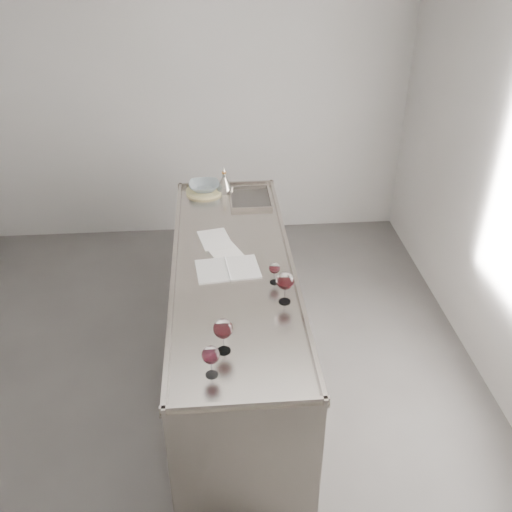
{
  "coord_description": "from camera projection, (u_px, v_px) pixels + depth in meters",
  "views": [
    {
      "loc": [
        0.4,
        -2.71,
        2.87
      ],
      "look_at": [
        0.64,
        0.27,
        1.02
      ],
      "focal_mm": 40.0,
      "sensor_mm": 36.0,
      "label": 1
    }
  ],
  "objects": [
    {
      "name": "room_shell",
      "position": [
        140.0,
        227.0,
        3.05
      ],
      "size": [
        4.54,
        5.04,
        2.84
      ],
      "color": "#4B4946",
      "rests_on": "ground"
    },
    {
      "name": "counter",
      "position": [
        235.0,
        324.0,
        3.82
      ],
      "size": [
        0.77,
        2.42,
        0.97
      ],
      "color": "#9E958E",
      "rests_on": "ground"
    },
    {
      "name": "wine_glass_left",
      "position": [
        223.0,
        329.0,
        2.82
      ],
      "size": [
        0.1,
        0.1,
        0.2
      ],
      "rotation": [
        0.0,
        0.0,
        -0.27
      ],
      "color": "white",
      "rests_on": "counter"
    },
    {
      "name": "wine_glass_middle",
      "position": [
        211.0,
        356.0,
        2.68
      ],
      "size": [
        0.09,
        0.09,
        0.17
      ],
      "rotation": [
        0.0,
        0.0,
        -0.13
      ],
      "color": "white",
      "rests_on": "counter"
    },
    {
      "name": "wine_glass_right",
      "position": [
        285.0,
        282.0,
        3.17
      ],
      "size": [
        0.1,
        0.1,
        0.2
      ],
      "rotation": [
        0.0,
        0.0,
        -0.16
      ],
      "color": "white",
      "rests_on": "counter"
    },
    {
      "name": "wine_glass_small",
      "position": [
        275.0,
        269.0,
        3.36
      ],
      "size": [
        0.07,
        0.07,
        0.14
      ],
      "rotation": [
        0.0,
        0.0,
        0.34
      ],
      "color": "white",
      "rests_on": "counter"
    },
    {
      "name": "notebook",
      "position": [
        228.0,
        269.0,
        3.53
      ],
      "size": [
        0.41,
        0.31,
        0.02
      ],
      "rotation": [
        0.0,
        0.0,
        0.1
      ],
      "color": "silver",
      "rests_on": "counter"
    },
    {
      "name": "loose_paper_top",
      "position": [
        224.0,
        251.0,
        3.72
      ],
      "size": [
        0.27,
        0.32,
        0.0
      ],
      "primitive_type": "cube",
      "rotation": [
        0.0,
        0.0,
        0.39
      ],
      "color": "silver",
      "rests_on": "counter"
    },
    {
      "name": "loose_paper_under",
      "position": [
        215.0,
        239.0,
        3.84
      ],
      "size": [
        0.25,
        0.31,
        0.0
      ],
      "primitive_type": "cube",
      "rotation": [
        0.0,
        0.0,
        0.21
      ],
      "color": "silver",
      "rests_on": "counter"
    },
    {
      "name": "trivet",
      "position": [
        204.0,
        191.0,
        4.47
      ],
      "size": [
        0.32,
        0.32,
        0.02
      ],
      "primitive_type": "cylinder",
      "rotation": [
        0.0,
        0.0,
        -0.13
      ],
      "color": "#C9BD82",
      "rests_on": "counter"
    },
    {
      "name": "ceramic_bowl",
      "position": [
        204.0,
        186.0,
        4.45
      ],
      "size": [
        0.24,
        0.24,
        0.06
      ],
      "primitive_type": "imported",
      "rotation": [
        0.0,
        0.0,
        0.02
      ],
      "color": "gray",
      "rests_on": "trivet"
    },
    {
      "name": "wine_funnel",
      "position": [
        224.0,
        184.0,
        4.46
      ],
      "size": [
        0.14,
        0.14,
        0.21
      ],
      "rotation": [
        0.0,
        0.0,
        -0.25
      ],
      "color": "#ACA699",
      "rests_on": "counter"
    }
  ]
}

